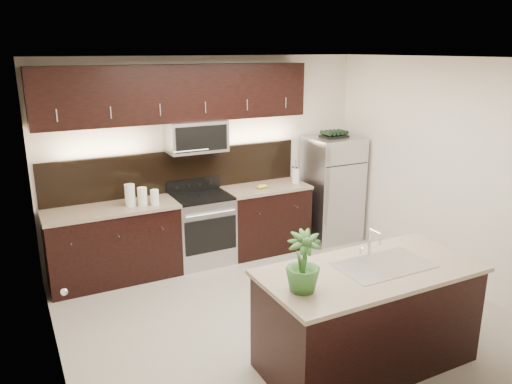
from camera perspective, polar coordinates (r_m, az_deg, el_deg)
ground at (r=5.62m, az=2.86°, el=-13.65°), size 4.50×4.50×0.00m
room_walls at (r=4.92m, az=2.23°, el=3.25°), size 4.52×4.02×2.71m
counter_run at (r=6.65m, az=-7.84°, el=-4.45°), size 3.51×0.65×0.94m
upper_fixtures at (r=6.41m, az=-8.64°, el=10.12°), size 3.49×0.40×1.66m
island at (r=4.72m, az=12.60°, el=-13.72°), size 1.96×0.96×0.94m
sink_faucet at (r=4.60m, az=14.35°, el=-7.91°), size 0.84×0.50×0.28m
refrigerator at (r=7.51m, az=8.65°, el=0.36°), size 0.75×0.67×1.55m
wine_rack at (r=7.33m, az=8.92°, el=6.54°), size 0.38×0.24×0.09m
plant at (r=3.94m, az=5.41°, el=-7.98°), size 0.35×0.35×0.49m
canisters at (r=6.22m, az=-13.18°, el=-0.46°), size 0.39×0.21×0.27m
french_press at (r=7.10m, az=4.56°, el=1.99°), size 0.11×0.11×0.33m
bananas at (r=6.81m, az=0.33°, el=0.59°), size 0.19×0.16×0.05m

